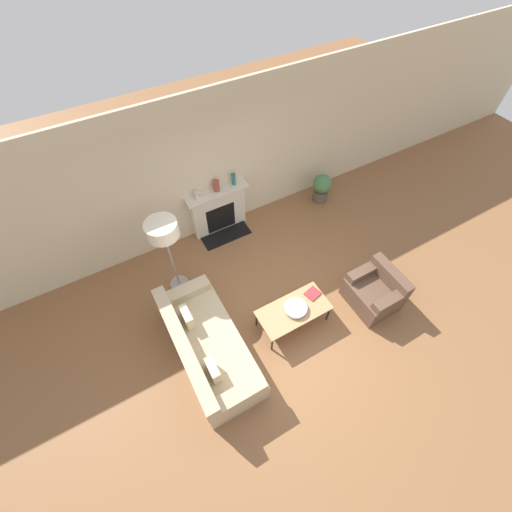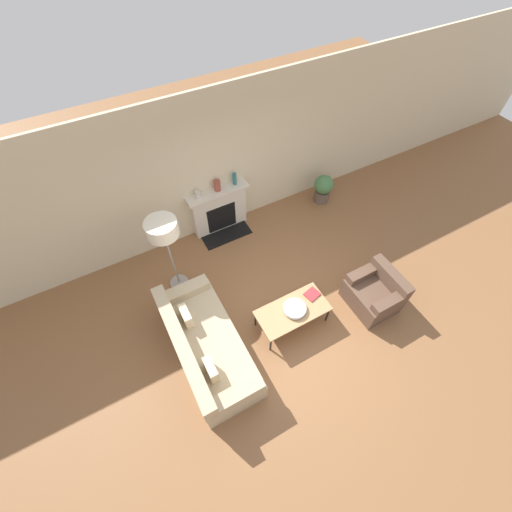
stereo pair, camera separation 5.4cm
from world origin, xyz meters
name	(u,v)px [view 1 (the left image)]	position (x,y,z in m)	size (l,w,h in m)	color
ground_plane	(281,324)	(0.00, 0.00, 0.00)	(18.00, 18.00, 0.00)	brown
wall_back	(207,169)	(0.00, 2.67, 1.45)	(18.00, 0.06, 2.90)	beige
fireplace	(219,211)	(0.07, 2.53, 0.49)	(1.23, 0.59, 1.01)	beige
couch	(207,347)	(-1.31, 0.12, 0.30)	(0.94, 2.12, 0.80)	tan
armchair_near	(375,291)	(1.65, -0.40, 0.30)	(0.74, 0.84, 0.75)	brown
coffee_table	(294,311)	(0.18, -0.06, 0.41)	(1.19, 0.59, 0.44)	tan
bowl	(296,308)	(0.20, -0.07, 0.49)	(0.38, 0.38, 0.07)	silver
book	(313,294)	(0.61, 0.03, 0.45)	(0.28, 0.25, 0.02)	#9E2D33
floor_lamp	(163,233)	(-1.22, 1.62, 1.43)	(0.51, 0.51, 1.65)	gray
mantel_vase_left	(197,195)	(-0.31, 2.54, 1.08)	(0.10, 0.10, 0.14)	beige
mantel_vase_center_left	(216,186)	(0.09, 2.54, 1.12)	(0.12, 0.12, 0.22)	brown
mantel_vase_center_right	(234,179)	(0.45, 2.54, 1.13)	(0.08, 0.08, 0.25)	#28666B
potted_plant	(322,187)	(2.39, 2.19, 0.36)	(0.41, 0.41, 0.66)	brown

